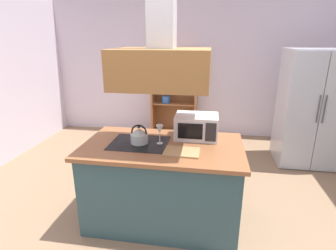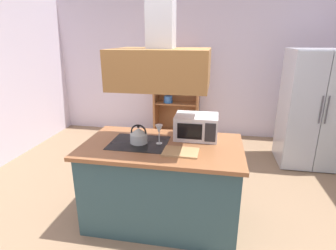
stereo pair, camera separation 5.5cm
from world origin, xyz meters
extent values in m
plane|color=#8B6D51|center=(0.00, 0.00, 0.00)|extent=(7.80, 7.80, 0.00)
cube|color=silver|center=(0.00, 3.00, 1.35)|extent=(6.00, 0.12, 2.70)
cube|color=#2D4C51|center=(-0.16, 0.02, 0.43)|extent=(1.57, 0.87, 0.86)
cube|color=brown|center=(-0.16, 0.02, 0.88)|extent=(1.65, 0.95, 0.04)
cube|color=black|center=(-0.41, 0.02, 0.90)|extent=(0.60, 0.48, 0.00)
cube|color=olive|center=(-0.16, 0.02, 1.68)|extent=(0.90, 0.70, 0.36)
cube|color=silver|center=(1.86, 1.85, 0.90)|extent=(0.90, 0.72, 1.80)
cube|color=#B3B9BF|center=(1.64, 1.48, 0.90)|extent=(0.44, 0.03, 1.76)
cylinder|color=#4C4C51|center=(1.82, 1.45, 0.99)|extent=(0.02, 0.02, 0.40)
cylinder|color=#4C4C51|center=(1.90, 1.45, 0.99)|extent=(0.02, 0.02, 0.40)
cube|color=#985C34|center=(-0.85, 2.74, 0.86)|extent=(0.04, 0.40, 1.72)
cube|color=#985C34|center=(0.02, 2.74, 0.86)|extent=(0.04, 0.40, 1.72)
cube|color=#985C34|center=(-0.41, 2.74, 1.71)|extent=(0.90, 0.40, 0.03)
cube|color=#985C34|center=(-0.41, 2.74, 0.04)|extent=(0.90, 0.40, 0.08)
cube|color=#985C34|center=(-0.41, 2.93, 0.86)|extent=(0.90, 0.02, 1.72)
cube|color=#985C34|center=(-0.41, 2.74, 0.69)|extent=(0.82, 0.36, 0.02)
cube|color=#985C34|center=(-0.41, 2.74, 1.12)|extent=(0.82, 0.36, 0.02)
cylinder|color=#2B60A8|center=(-0.58, 2.69, 0.73)|extent=(0.18, 0.18, 0.05)
cylinder|color=#3761A2|center=(-0.58, 2.69, 0.77)|extent=(0.17, 0.17, 0.05)
cylinder|color=#3465A9|center=(-0.58, 2.69, 0.82)|extent=(0.16, 0.16, 0.05)
cylinder|color=silver|center=(-0.31, 2.70, 1.19)|extent=(0.01, 0.01, 0.12)
cone|color=silver|center=(-0.31, 2.70, 1.29)|extent=(0.07, 0.07, 0.08)
cylinder|color=silver|center=(-0.16, 2.70, 1.19)|extent=(0.01, 0.01, 0.12)
cone|color=silver|center=(-0.16, 2.70, 1.29)|extent=(0.07, 0.07, 0.08)
cylinder|color=#B8C2BD|center=(-0.41, 0.02, 0.95)|extent=(0.18, 0.18, 0.10)
cone|color=#B1C1BE|center=(-0.41, 0.02, 1.03)|extent=(0.17, 0.17, 0.06)
sphere|color=black|center=(-0.41, 0.02, 1.08)|extent=(0.03, 0.03, 0.03)
torus|color=black|center=(-0.41, 0.02, 1.02)|extent=(0.17, 0.02, 0.17)
cube|color=tan|center=(0.06, -0.15, 0.91)|extent=(0.35, 0.25, 0.02)
cube|color=silver|center=(0.17, 0.29, 1.03)|extent=(0.46, 0.34, 0.26)
cube|color=black|center=(0.11, 0.11, 1.03)|extent=(0.26, 0.01, 0.17)
cube|color=#262628|center=(0.32, 0.11, 1.03)|extent=(0.11, 0.01, 0.20)
cylinder|color=silver|center=(-0.20, 0.04, 0.90)|extent=(0.06, 0.06, 0.01)
cylinder|color=silver|center=(-0.20, 0.04, 0.96)|extent=(0.01, 0.01, 0.11)
cone|color=silver|center=(-0.20, 0.04, 1.06)|extent=(0.08, 0.08, 0.09)
camera|label=1|loc=(0.30, -2.49, 1.96)|focal=28.49mm
camera|label=2|loc=(0.36, -2.48, 1.96)|focal=28.49mm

